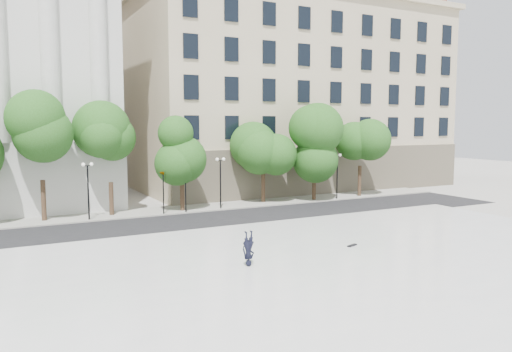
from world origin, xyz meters
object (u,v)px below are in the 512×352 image
object	(u,v)px
traffic_light_east	(185,170)
person_lying	(249,261)
skateboard	(352,245)
traffic_light_west	(163,170)

from	to	relation	value
traffic_light_east	person_lying	size ratio (longest dim) A/B	2.41
traffic_light_east	person_lying	world-z (taller)	traffic_light_east
traffic_light_east	skateboard	world-z (taller)	traffic_light_east
traffic_light_west	skateboard	bearing A→B (deg)	-70.86
traffic_light_east	skateboard	bearing A→B (deg)	-76.83
person_lying	skateboard	bearing A→B (deg)	4.14
traffic_light_west	skateboard	size ratio (longest dim) A/B	5.67
traffic_light_west	skateboard	xyz separation A→B (m)	(5.86, -16.88, -3.24)
traffic_light_west	person_lying	xyz separation A→B (m)	(-1.21, -17.70, -3.04)
traffic_light_west	person_lying	bearing A→B (deg)	-93.91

